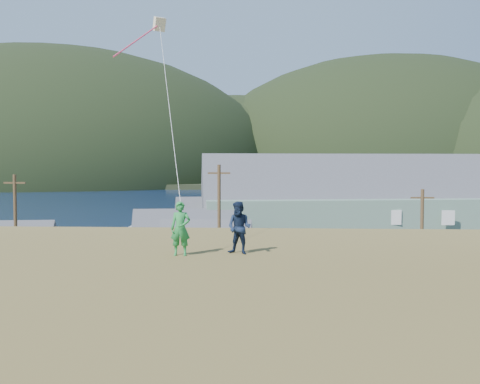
% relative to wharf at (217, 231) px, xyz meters
% --- Properties ---
extents(ground, '(900.00, 900.00, 0.00)m').
position_rel_wharf_xyz_m(ground, '(6.00, -40.00, -0.45)').
color(ground, '#0A1638').
rests_on(ground, ground).
extents(grass_strip, '(110.00, 8.00, 0.10)m').
position_rel_wharf_xyz_m(grass_strip, '(6.00, -42.00, -0.40)').
color(grass_strip, '#4C3D19').
rests_on(grass_strip, ground).
extents(waterfront_lot, '(72.00, 36.00, 0.12)m').
position_rel_wharf_xyz_m(waterfront_lot, '(6.00, -23.00, -0.39)').
color(waterfront_lot, '#28282B').
rests_on(waterfront_lot, ground).
extents(wharf, '(26.00, 14.00, 0.90)m').
position_rel_wharf_xyz_m(wharf, '(0.00, 0.00, 0.00)').
color(wharf, gray).
rests_on(wharf, ground).
extents(far_shore, '(900.00, 320.00, 2.00)m').
position_rel_wharf_xyz_m(far_shore, '(6.00, 290.00, 0.55)').
color(far_shore, black).
rests_on(far_shore, ground).
extents(far_hills, '(760.00, 265.00, 143.00)m').
position_rel_wharf_xyz_m(far_hills, '(41.59, 239.38, 1.55)').
color(far_hills, black).
rests_on(far_hills, ground).
extents(lodge, '(39.31, 16.36, 13.41)m').
position_rel_wharf_xyz_m(lodge, '(19.52, -18.94, 4.70)').
color(lodge, slate).
rests_on(lodge, waterfront_lot).
extents(shed_teal, '(8.43, 6.43, 6.08)m').
position_rel_wharf_xyz_m(shed_teal, '(-15.31, -30.97, 1.83)').
color(shed_teal, '#2B6265').
rests_on(shed_teal, waterfront_lot).
extents(shed_palegreen_near, '(10.55, 7.51, 7.09)m').
position_rel_wharf_xyz_m(shed_palegreen_near, '(-0.00, -28.12, 2.22)').
color(shed_palegreen_near, gray).
rests_on(shed_palegreen_near, waterfront_lot).
extents(shed_white, '(8.03, 5.47, 6.31)m').
position_rel_wharf_xyz_m(shed_white, '(2.04, -31.34, 1.98)').
color(shed_white, silver).
rests_on(shed_white, waterfront_lot).
extents(shed_palegreen_far, '(12.68, 9.15, 7.69)m').
position_rel_wharf_xyz_m(shed_palegreen_far, '(2.82, -16.62, 2.48)').
color(shed_palegreen_far, slate).
rests_on(shed_palegreen_far, waterfront_lot).
extents(utility_poles, '(29.20, 0.24, 9.87)m').
position_rel_wharf_xyz_m(utility_poles, '(3.21, -38.50, 4.23)').
color(utility_poles, '#47331E').
rests_on(utility_poles, waterfront_lot).
extents(parked_cars, '(25.73, 12.45, 1.55)m').
position_rel_wharf_xyz_m(parked_cars, '(-2.99, -18.35, 0.38)').
color(parked_cars, '#335C80').
rests_on(parked_cars, waterfront_lot).
extents(kite_flyer_green, '(0.62, 0.41, 1.68)m').
position_rel_wharf_xyz_m(kite_flyer_green, '(4.76, -59.74, 7.59)').
color(kite_flyer_green, '#238239').
rests_on(kite_flyer_green, hillside).
extents(kite_flyer_navy, '(0.98, 0.88, 1.65)m').
position_rel_wharf_xyz_m(kite_flyer_navy, '(6.56, -59.34, 7.58)').
color(kite_flyer_navy, '#15213A').
rests_on(kite_flyer_navy, hillside).
extents(kite_rig, '(1.53, 3.18, 9.14)m').
position_rel_wharf_xyz_m(kite_rig, '(2.90, -54.29, 15.07)').
color(kite_rig, beige).
rests_on(kite_rig, ground).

